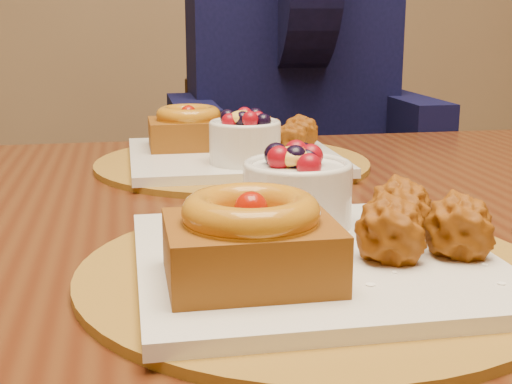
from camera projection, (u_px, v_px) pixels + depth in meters
The scene contains 5 objects.
dining_table at pixel (262, 273), 0.80m from camera, with size 1.60×0.90×0.76m.
place_setting_near at pixel (308, 241), 0.57m from camera, with size 0.38×0.38×0.09m.
place_setting_far at pixel (231, 149), 0.98m from camera, with size 0.38×0.38×0.09m.
chair_far at pixel (279, 255), 1.54m from camera, with size 0.45×0.45×0.82m.
diner at pixel (290, 51), 1.47m from camera, with size 0.51×0.49×0.83m.
Camera 1 is at (-0.20, -0.63, 0.96)m, focal length 50.00 mm.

